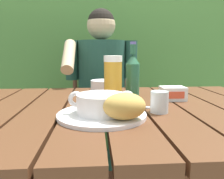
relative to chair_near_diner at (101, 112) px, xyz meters
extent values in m
cube|color=#522E1A|center=(-0.37, -0.88, 0.24)|extent=(0.13, 0.89, 0.04)
cube|color=#522E1A|center=(-0.23, -0.88, 0.24)|extent=(0.13, 0.89, 0.04)
cube|color=#522E1A|center=(-0.09, -0.88, 0.24)|extent=(0.13, 0.89, 0.04)
cube|color=#522E1A|center=(0.06, -0.88, 0.24)|extent=(0.13, 0.89, 0.04)
cube|color=#522E1A|center=(0.20, -0.88, 0.24)|extent=(0.13, 0.89, 0.04)
cube|color=#522E1A|center=(0.34, -0.88, 0.24)|extent=(0.13, 0.89, 0.04)
cube|color=#522E1A|center=(0.06, -0.47, 0.19)|extent=(1.24, 0.03, 0.08)
cube|color=#522E1A|center=(-0.55, -0.48, -0.12)|extent=(0.06, 0.06, 0.70)
cube|color=#522E1A|center=(0.66, -0.48, -0.12)|extent=(0.06, 0.06, 0.70)
cube|color=#487837|center=(0.06, 0.62, 0.38)|extent=(3.38, 0.60, 1.70)
cylinder|color=#4C3823|center=(0.51, 0.77, 0.52)|extent=(0.10, 0.10, 1.98)
cylinder|color=#543421|center=(0.21, -0.25, -0.24)|extent=(0.04, 0.04, 0.46)
cylinder|color=#543421|center=(-0.21, -0.25, -0.24)|extent=(0.04, 0.04, 0.46)
cylinder|color=#543421|center=(0.21, 0.14, -0.24)|extent=(0.04, 0.04, 0.46)
cylinder|color=#543421|center=(-0.21, 0.14, -0.24)|extent=(0.04, 0.04, 0.46)
cube|color=#543421|center=(0.00, -0.06, 0.00)|extent=(0.46, 0.43, 0.02)
cylinder|color=#543421|center=(0.21, 0.14, 0.22)|extent=(0.04, 0.04, 0.47)
cylinder|color=#543421|center=(-0.21, 0.14, 0.22)|extent=(0.04, 0.04, 0.47)
cube|color=#543421|center=(0.00, 0.14, 0.15)|extent=(0.42, 0.02, 0.04)
cube|color=#543421|center=(0.00, 0.14, 0.27)|extent=(0.42, 0.02, 0.04)
cube|color=#543421|center=(0.00, 0.14, 0.39)|extent=(0.42, 0.02, 0.04)
cylinder|color=#20483A|center=(0.08, -0.36, -0.25)|extent=(0.11, 0.11, 0.45)
cylinder|color=#20483A|center=(0.08, -0.26, 0.04)|extent=(0.13, 0.40, 0.13)
cylinder|color=#20483A|center=(-0.09, -0.36, -0.25)|extent=(0.11, 0.11, 0.45)
cylinder|color=#20483A|center=(-0.09, -0.26, 0.04)|extent=(0.13, 0.40, 0.13)
cylinder|color=#20483A|center=(0.00, -0.16, 0.29)|extent=(0.32, 0.32, 0.50)
sphere|color=tan|center=(0.00, -0.16, 0.64)|extent=(0.19, 0.19, 0.19)
sphere|color=black|center=(0.00, -0.16, 0.66)|extent=(0.18, 0.18, 0.18)
cylinder|color=#20483A|center=(0.20, -0.18, 0.41)|extent=(0.08, 0.08, 0.26)
cylinder|color=#20483A|center=(-0.20, -0.18, 0.41)|extent=(0.08, 0.08, 0.26)
cylinder|color=tan|center=(-0.20, -0.34, 0.44)|extent=(0.07, 0.25, 0.21)
cylinder|color=white|center=(-0.02, -1.01, 0.27)|extent=(0.28, 0.28, 0.01)
cylinder|color=white|center=(-0.02, -1.01, 0.30)|extent=(0.16, 0.16, 0.06)
cylinder|color=#BE501E|center=(-0.02, -1.01, 0.32)|extent=(0.14, 0.14, 0.01)
torus|color=white|center=(-0.10, -1.01, 0.32)|extent=(0.05, 0.01, 0.05)
torus|color=white|center=(0.06, -1.01, 0.32)|extent=(0.05, 0.01, 0.05)
ellipsoid|color=gold|center=(0.04, -1.09, 0.31)|extent=(0.13, 0.10, 0.08)
cylinder|color=gold|center=(0.03, -0.76, 0.34)|extent=(0.08, 0.08, 0.16)
cylinder|color=white|center=(0.03, -0.76, 0.44)|extent=(0.08, 0.08, 0.03)
cylinder|color=#295C3D|center=(0.13, -0.70, 0.34)|extent=(0.06, 0.06, 0.15)
cone|color=#295C3D|center=(0.13, -0.70, 0.43)|extent=(0.06, 0.06, 0.04)
cylinder|color=#295C3D|center=(0.13, -0.70, 0.48)|extent=(0.02, 0.02, 0.04)
cylinder|color=#5E5394|center=(0.13, -0.70, 0.50)|extent=(0.03, 0.03, 0.01)
cylinder|color=silver|center=(0.17, -0.98, 0.30)|extent=(0.06, 0.06, 0.07)
cube|color=white|center=(0.28, -0.79, 0.29)|extent=(0.10, 0.08, 0.06)
cube|color=#E34E30|center=(0.28, -0.83, 0.29)|extent=(0.07, 0.00, 0.03)
cube|color=silver|center=(0.16, -0.92, 0.26)|extent=(0.11, 0.04, 0.00)
cube|color=black|center=(0.10, -0.91, 0.27)|extent=(0.06, 0.03, 0.01)
cylinder|color=white|center=(0.00, -0.53, 0.29)|extent=(0.14, 0.14, 0.06)
camera|label=1|loc=(-0.04, -1.70, 0.47)|focal=36.07mm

